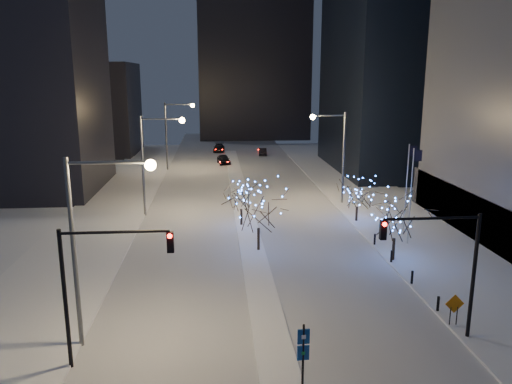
{
  "coord_description": "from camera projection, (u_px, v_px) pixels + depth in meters",
  "views": [
    {
      "loc": [
        -2.84,
        -22.31,
        13.81
      ],
      "look_at": [
        0.27,
        15.2,
        5.0
      ],
      "focal_mm": 35.0,
      "sensor_mm": 36.0,
      "label": 1
    }
  ],
  "objects": [
    {
      "name": "holiday_tree_median_far",
      "position": [
        241.0,
        196.0,
        46.24
      ],
      "size": [
        3.65,
        3.65,
        4.21
      ],
      "color": "black",
      "rests_on": "median"
    },
    {
      "name": "holiday_tree_plaza_near",
      "position": [
        395.0,
        219.0,
        37.2
      ],
      "size": [
        5.32,
        5.32,
        5.12
      ],
      "color": "black",
      "rests_on": "east_sidewalk"
    },
    {
      "name": "filler_west_far",
      "position": [
        84.0,
        109.0,
        89.04
      ],
      "size": [
        18.0,
        16.0,
        16.0
      ],
      "primitive_type": "cube",
      "color": "black",
      "rests_on": "ground"
    },
    {
      "name": "street_lamp_w_near",
      "position": [
        94.0,
        226.0,
        24.77
      ],
      "size": [
        4.4,
        0.56,
        10.0
      ],
      "color": "#595E66",
      "rests_on": "ground"
    },
    {
      "name": "holiday_tree_median_near",
      "position": [
        259.0,
        206.0,
        39.3
      ],
      "size": [
        6.46,
        6.46,
        5.86
      ],
      "color": "black",
      "rests_on": "median"
    },
    {
      "name": "road",
      "position": [
        240.0,
        195.0,
        58.99
      ],
      "size": [
        20.0,
        130.0,
        0.02
      ],
      "primitive_type": "cube",
      "color": "#B4B9C4",
      "rests_on": "ground"
    },
    {
      "name": "wayfinding_sign",
      "position": [
        303.0,
        349.0,
        22.23
      ],
      "size": [
        0.55,
        0.11,
        3.11
      ],
      "rotation": [
        0.0,
        0.0,
        0.07
      ],
      "color": "black",
      "rests_on": "ground"
    },
    {
      "name": "construction_sign",
      "position": [
        454.0,
        307.0,
        27.78
      ],
      "size": [
        1.11,
        0.06,
        1.83
      ],
      "rotation": [
        0.0,
        0.0,
        0.02
      ],
      "color": "black",
      "rests_on": "east_sidewalk"
    },
    {
      "name": "east_sidewalk",
      "position": [
        412.0,
        229.0,
        45.62
      ],
      "size": [
        10.0,
        90.0,
        0.15
      ],
      "primitive_type": "cube",
      "color": "silver",
      "rests_on": "ground"
    },
    {
      "name": "car_far",
      "position": [
        219.0,
        148.0,
        92.51
      ],
      "size": [
        2.27,
        4.89,
        1.38
      ],
      "primitive_type": "imported",
      "rotation": [
        0.0,
        0.0,
        -0.07
      ],
      "color": "black",
      "rests_on": "ground"
    },
    {
      "name": "flagpoles",
      "position": [
        410.0,
        186.0,
        41.75
      ],
      "size": [
        1.35,
        2.6,
        8.0
      ],
      "color": "silver",
      "rests_on": "east_sidewalk"
    },
    {
      "name": "car_mid",
      "position": [
        263.0,
        152.0,
        88.57
      ],
      "size": [
        1.59,
        3.97,
        1.28
      ],
      "primitive_type": "imported",
      "rotation": [
        0.0,
        0.0,
        3.08
      ],
      "color": "black",
      "rests_on": "ground"
    },
    {
      "name": "car_near",
      "position": [
        224.0,
        159.0,
        79.57
      ],
      "size": [
        2.32,
        4.55,
        1.48
      ],
      "primitive_type": "imported",
      "rotation": [
        0.0,
        0.0,
        0.14
      ],
      "color": "black",
      "rests_on": "ground"
    },
    {
      "name": "street_lamp_w_far",
      "position": [
        173.0,
        127.0,
        73.29
      ],
      "size": [
        4.4,
        0.56,
        10.0
      ],
      "color": "#595E66",
      "rests_on": "ground"
    },
    {
      "name": "street_lamp_w_mid",
      "position": [
        153.0,
        152.0,
        49.03
      ],
      "size": [
        4.4,
        0.56,
        10.0
      ],
      "color": "#595E66",
      "rests_on": "ground"
    },
    {
      "name": "median",
      "position": [
        242.0,
        205.0,
        54.12
      ],
      "size": [
        2.0,
        80.0,
        0.15
      ],
      "primitive_type": "cube",
      "color": "silver",
      "rests_on": "ground"
    },
    {
      "name": "bollards",
      "position": [
        401.0,
        266.0,
        35.41
      ],
      "size": [
        0.16,
        12.16,
        0.9
      ],
      "color": "black",
      "rests_on": "east_sidewalk"
    },
    {
      "name": "ground",
      "position": [
        276.0,
        358.0,
        25.03
      ],
      "size": [
        160.0,
        160.0,
        0.0
      ],
      "primitive_type": "plane",
      "color": "white",
      "rests_on": "ground"
    },
    {
      "name": "holiday_tree_plaza_far",
      "position": [
        358.0,
        193.0,
        47.53
      ],
      "size": [
        4.74,
        4.74,
        4.34
      ],
      "color": "black",
      "rests_on": "east_sidewalk"
    },
    {
      "name": "horizon_block",
      "position": [
        253.0,
        42.0,
        110.0
      ],
      "size": [
        24.0,
        14.0,
        42.0
      ],
      "primitive_type": "cube",
      "color": "black",
      "rests_on": "ground"
    },
    {
      "name": "traffic_signal_west",
      "position": [
        97.0,
        274.0,
        23.26
      ],
      "size": [
        5.26,
        0.43,
        7.0
      ],
      "color": "black",
      "rests_on": "ground"
    },
    {
      "name": "street_lamp_east",
      "position": [
        336.0,
        146.0,
        53.48
      ],
      "size": [
        3.9,
        0.56,
        10.0
      ],
      "color": "#595E66",
      "rests_on": "ground"
    },
    {
      "name": "filler_west_near",
      "position": [
        0.0,
        91.0,
        58.86
      ],
      "size": [
        22.0,
        18.0,
        24.0
      ],
      "primitive_type": "cube",
      "color": "black",
      "rests_on": "ground"
    },
    {
      "name": "traffic_signal_east",
      "position": [
        447.0,
        256.0,
        25.63
      ],
      "size": [
        5.26,
        0.43,
        7.0
      ],
      "color": "black",
      "rests_on": "ground"
    },
    {
      "name": "west_sidewalk",
      "position": [
        88.0,
        238.0,
        43.29
      ],
      "size": [
        8.0,
        90.0,
        0.15
      ],
      "primitive_type": "cube",
      "color": "silver",
      "rests_on": "ground"
    }
  ]
}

